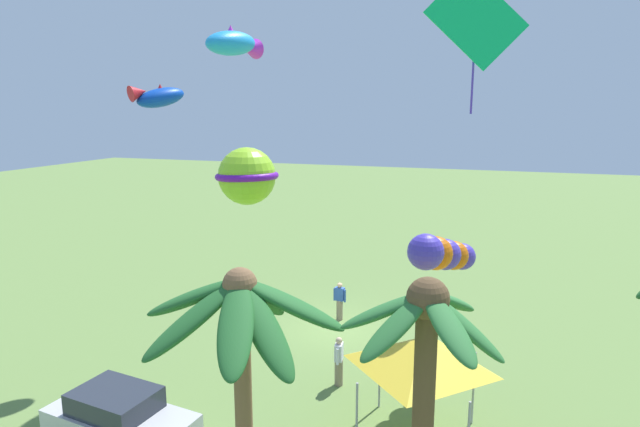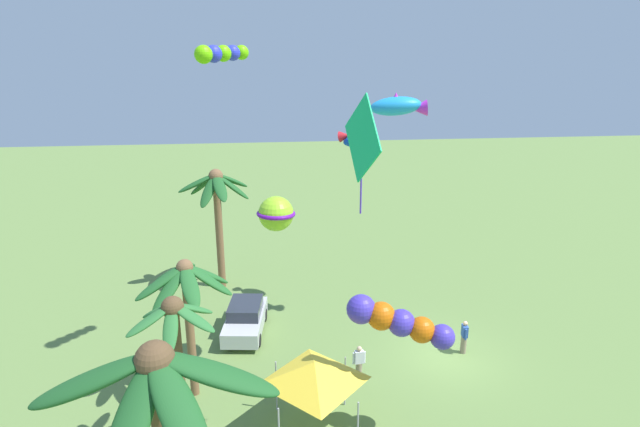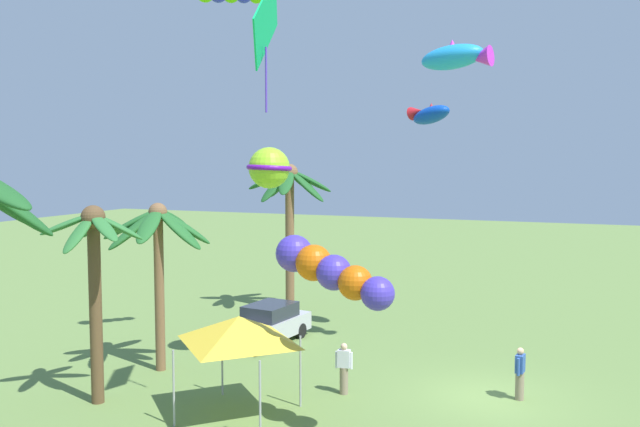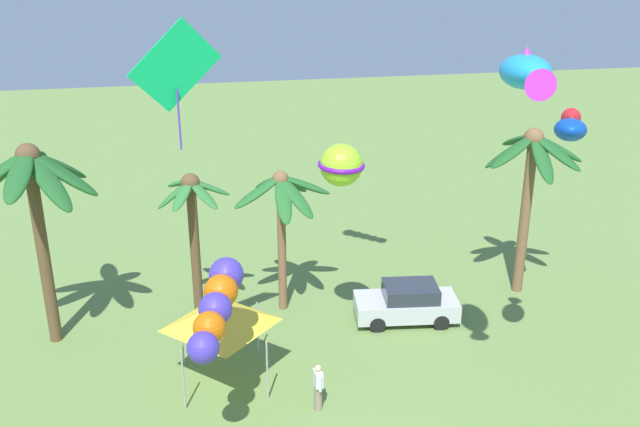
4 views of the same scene
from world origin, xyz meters
name	(u,v)px [view 4 (image 4 of 4)]	position (x,y,z in m)	size (l,w,h in m)	color
palm_tree_0	(193,214)	(-4.64, 10.72, 4.31)	(2.76, 2.82, 5.88)	brown
palm_tree_1	(34,188)	(-9.86, 10.07, 5.91)	(4.56, 5.12, 7.46)	brown
palm_tree_2	(281,200)	(-1.35, 10.83, 4.57)	(3.91, 3.63, 5.75)	brown
palm_tree_3	(531,167)	(8.52, 10.38, 5.41)	(4.12, 3.99, 6.99)	brown
parked_car_0	(407,303)	(3.17, 8.91, 0.75)	(4.09, 2.19, 1.51)	#BCBCC1
spectator_1	(318,387)	(-1.26, 4.18, 0.81)	(0.27, 0.55, 1.59)	gray
festival_tent	(221,315)	(-4.03, 6.30, 2.47)	(2.86, 2.86, 2.85)	#9E9EA3
kite_tube_0	(217,304)	(-4.22, 3.56, 4.35)	(1.76, 3.53, 1.68)	#4433B9
kite_diamond_1	(175,68)	(-4.87, 5.00, 10.59)	(2.46, 0.60, 3.49)	#0FC666
kite_fish_2	(570,128)	(5.54, 3.15, 8.93)	(1.65, 2.08, 0.96)	#0C40B9
kite_fish_3	(526,73)	(3.32, 1.74, 10.73)	(1.61, 2.72, 1.12)	#1F99E9
kite_ball_5	(341,165)	(0.15, 7.37, 6.92)	(2.17, 2.17, 1.40)	#9ADC27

